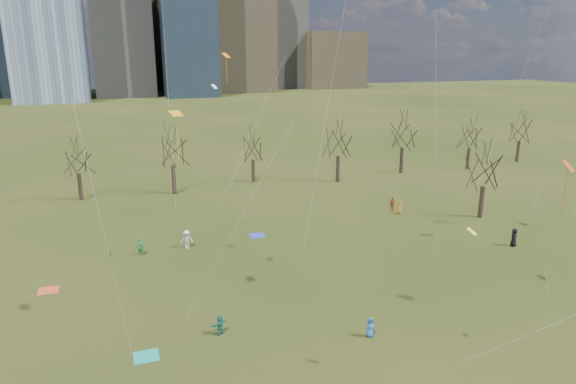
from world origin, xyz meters
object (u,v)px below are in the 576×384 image
object	(u,v)px
blanket_navy	(257,235)
blanket_teal	(146,356)
blanket_crimson	(48,290)
person_0	(370,327)

from	to	relation	value
blanket_navy	blanket_teal	bearing A→B (deg)	-123.42
blanket_navy	blanket_crimson	xyz separation A→B (m)	(-19.72, -6.98, 0.00)
blanket_navy	person_0	world-z (taller)	person_0
blanket_crimson	person_0	bearing A→B (deg)	-34.26
blanket_teal	blanket_navy	size ratio (longest dim) A/B	1.00
blanket_teal	person_0	distance (m)	15.02
blanket_teal	blanket_crimson	distance (m)	14.17
blanket_teal	person_0	world-z (taller)	person_0
blanket_teal	blanket_crimson	xyz separation A→B (m)	(-6.99, 12.32, 0.00)
blanket_crimson	person_0	world-z (taller)	person_0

